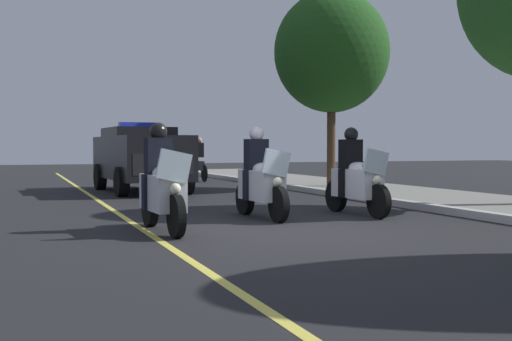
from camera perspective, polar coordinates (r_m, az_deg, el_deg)
The scene contains 9 objects.
ground_plane at distance 10.10m, azimuth 3.30°, elevation -5.44°, with size 80.00×80.00×0.00m, color black.
curb_strip at distance 12.20m, azimuth 20.25°, elevation -3.89°, with size 48.00×0.24×0.15m, color #B7B5AD.
lane_stripe_center at distance 9.41m, azimuth -9.18°, elevation -6.00°, with size 48.00×0.12×0.01m, color #E0D14C.
police_motorcycle_lead_left at distance 9.98m, azimuth -8.54°, elevation -1.51°, with size 2.14×0.60×1.72m.
police_motorcycle_lead_right at distance 11.71m, azimuth 0.41°, elevation -0.95°, with size 2.14×0.60×1.72m.
police_motorcycle_trailing at distance 12.46m, azimuth 9.05°, elevation -0.78°, with size 2.14×0.60×1.72m.
police_suv at distance 18.82m, azimuth -10.44°, elevation 1.32°, with size 5.00×2.30×2.05m.
cyclist_background at distance 24.37m, azimuth -5.16°, elevation 1.01°, with size 1.76×0.33×1.69m.
tree_far_back at distance 20.12m, azimuth 6.87°, elevation 10.61°, with size 3.60×3.60×6.10m.
Camera 1 is at (9.12, -4.11, 1.34)m, focal length 44.12 mm.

